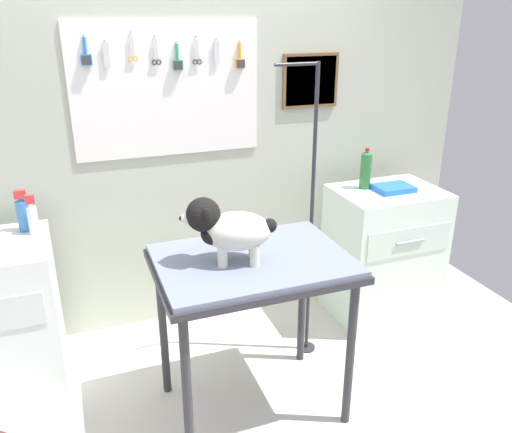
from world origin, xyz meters
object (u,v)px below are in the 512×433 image
dog (227,228)px  soda_bottle (366,170)px  grooming_table (253,275)px  cabinet_right (383,253)px  grooming_arm (310,229)px

dog → soda_bottle: dog is taller
grooming_table → soda_bottle: soda_bottle is taller
cabinet_right → soda_bottle: 0.60m
grooming_table → soda_bottle: bearing=33.2°
grooming_table → dog: (-0.12, -0.00, 0.27)m
grooming_arm → dog: size_ratio=4.02×
cabinet_right → soda_bottle: bearing=143.8°
grooming_arm → cabinet_right: bearing=18.2°
grooming_arm → grooming_table: bearing=-143.4°
grooming_table → grooming_arm: 0.60m
cabinet_right → soda_bottle: size_ratio=3.38×
cabinet_right → grooming_table: bearing=-153.3°
grooming_arm → soda_bottle: bearing=30.0°
dog → soda_bottle: bearing=30.4°
grooming_table → grooming_arm: grooming_arm is taller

